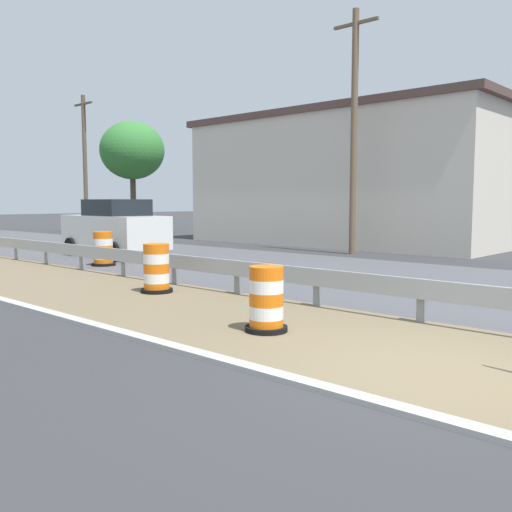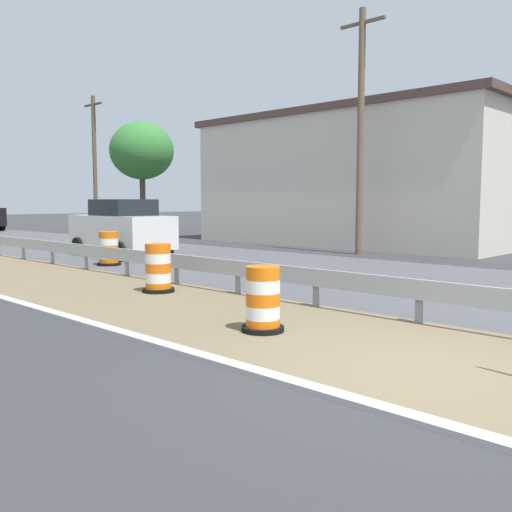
# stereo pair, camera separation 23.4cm
# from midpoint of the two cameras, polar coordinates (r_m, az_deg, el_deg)

# --- Properties ---
(ground_plane) EXTENTS (160.00, 160.00, 0.00)m
(ground_plane) POSITION_cam_midpoint_polar(r_m,az_deg,el_deg) (6.68, 18.21, -11.46)
(ground_plane) COLOR #333335
(median_dirt_strip) EXTENTS (3.77, 120.00, 0.01)m
(median_dirt_strip) POSITION_cam_midpoint_polar(r_m,az_deg,el_deg) (7.28, 20.57, -10.10)
(median_dirt_strip) COLOR #706047
(median_dirt_strip) RESTS_ON ground
(curb_near_edge) EXTENTS (0.20, 120.00, 0.11)m
(curb_near_edge) POSITION_cam_midpoint_polar(r_m,az_deg,el_deg) (5.59, 12.26, -14.67)
(curb_near_edge) COLOR #ADADA8
(curb_near_edge) RESTS_ON ground
(guardrail_median) EXTENTS (0.18, 44.86, 0.71)m
(guardrail_median) POSITION_cam_midpoint_polar(r_m,az_deg,el_deg) (9.69, 11.53, -2.89)
(guardrail_median) COLOR #999EA3
(guardrail_median) RESTS_ON ground
(traffic_barrel_nearest) EXTENTS (0.63, 0.63, 0.97)m
(traffic_barrel_nearest) POSITION_cam_midpoint_polar(r_m,az_deg,el_deg) (8.31, 1.52, -4.75)
(traffic_barrel_nearest) COLOR orange
(traffic_barrel_nearest) RESTS_ON ground
(traffic_barrel_close) EXTENTS (0.68, 0.68, 1.04)m
(traffic_barrel_close) POSITION_cam_midpoint_polar(r_m,az_deg,el_deg) (12.05, -9.37, -1.44)
(traffic_barrel_close) COLOR orange
(traffic_barrel_close) RESTS_ON ground
(traffic_barrel_mid) EXTENTS (0.71, 0.71, 1.02)m
(traffic_barrel_mid) POSITION_cam_midpoint_polar(r_m,az_deg,el_deg) (17.43, -14.38, 0.58)
(traffic_barrel_mid) COLOR orange
(traffic_barrel_mid) RESTS_ON ground
(car_lead_far_lane) EXTENTS (2.12, 4.41, 1.99)m
(car_lead_far_lane) POSITION_cam_midpoint_polar(r_m,az_deg,el_deg) (20.13, -13.21, 2.79)
(car_lead_far_lane) COLOR silver
(car_lead_far_lane) RESTS_ON ground
(roadside_shop_near) EXTENTS (6.63, 14.58, 5.85)m
(roadside_shop_near) POSITION_cam_midpoint_polar(r_m,az_deg,el_deg) (26.07, 10.32, 7.73)
(roadside_shop_near) COLOR beige
(roadside_shop_near) RESTS_ON ground
(utility_pole_near) EXTENTS (0.24, 1.80, 8.66)m
(utility_pole_near) POSITION_cam_midpoint_polar(r_m,az_deg,el_deg) (20.84, 10.92, 12.56)
(utility_pole_near) COLOR brown
(utility_pole_near) RESTS_ON ground
(utility_pole_mid) EXTENTS (0.24, 1.80, 8.06)m
(utility_pole_mid) POSITION_cam_midpoint_polar(r_m,az_deg,el_deg) (34.82, -15.90, 9.10)
(utility_pole_mid) COLOR brown
(utility_pole_mid) RESTS_ON ground
(tree_roadside) EXTENTS (4.12, 4.12, 7.05)m
(tree_roadside) POSITION_cam_midpoint_polar(r_m,az_deg,el_deg) (37.56, -11.36, 10.43)
(tree_roadside) COLOR #4C3D2D
(tree_roadside) RESTS_ON ground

